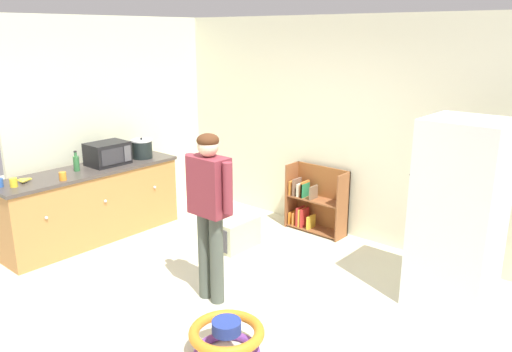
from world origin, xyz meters
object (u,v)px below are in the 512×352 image
(pet_carrier, at_px, (233,232))
(bookshelf, at_px, (314,203))
(crock_pot, at_px, (142,149))
(baby_walker, at_px, (227,339))
(green_glass_bottle, at_px, (76,163))
(banana_bunch, at_px, (25,180))
(yellow_cup, at_px, (14,183))
(kitchen_counter, at_px, (92,204))
(orange_cup, at_px, (63,176))
(refrigerator, at_px, (458,215))
(standing_person, at_px, (209,203))
(microwave, at_px, (108,154))

(pet_carrier, bearing_deg, bookshelf, 68.12)
(bookshelf, xyz_separation_m, crock_pot, (-1.88, -1.26, 0.65))
(baby_walker, bearing_deg, green_glass_bottle, 170.31)
(pet_carrier, bearing_deg, banana_bunch, -131.44)
(baby_walker, bearing_deg, yellow_cup, -174.50)
(kitchen_counter, bearing_deg, bookshelf, 46.49)
(baby_walker, height_order, crock_pot, crock_pot)
(crock_pot, bearing_deg, orange_cup, -81.82)
(refrigerator, xyz_separation_m, standing_person, (-1.77, -1.44, 0.09))
(bookshelf, bearing_deg, banana_bunch, -124.90)
(banana_bunch, height_order, yellow_cup, yellow_cup)
(baby_walker, relative_size, crock_pot, 2.20)
(standing_person, height_order, microwave, standing_person)
(green_glass_bottle, distance_m, yellow_cup, 0.79)
(pet_carrier, height_order, yellow_cup, yellow_cup)
(kitchen_counter, height_order, refrigerator, refrigerator)
(pet_carrier, bearing_deg, standing_person, -56.19)
(baby_walker, xyz_separation_m, pet_carrier, (-1.44, 1.60, 0.02))
(microwave, bearing_deg, pet_carrier, 24.14)
(refrigerator, relative_size, banana_bunch, 11.24)
(pet_carrier, relative_size, banana_bunch, 3.49)
(refrigerator, relative_size, bookshelf, 2.09)
(banana_bunch, bearing_deg, microwave, 89.10)
(microwave, bearing_deg, baby_walker, -17.48)
(microwave, distance_m, green_glass_bottle, 0.42)
(standing_person, height_order, green_glass_bottle, standing_person)
(refrigerator, relative_size, pet_carrier, 3.22)
(refrigerator, distance_m, bookshelf, 2.21)
(bookshelf, relative_size, pet_carrier, 1.54)
(bookshelf, xyz_separation_m, banana_bunch, (-1.95, -2.79, 0.56))
(crock_pot, xyz_separation_m, green_glass_bottle, (-0.07, -0.91, -0.02))
(crock_pot, bearing_deg, standing_person, -21.71)
(banana_bunch, bearing_deg, refrigerator, 27.91)
(refrigerator, xyz_separation_m, microwave, (-3.97, -1.07, 0.15))
(refrigerator, xyz_separation_m, bookshelf, (-2.04, 0.68, -0.52))
(kitchen_counter, relative_size, crock_pot, 8.20)
(standing_person, xyz_separation_m, orange_cup, (-1.98, -0.36, -0.04))
(bookshelf, height_order, pet_carrier, bookshelf)
(standing_person, distance_m, green_glass_bottle, 2.22)
(green_glass_bottle, bearing_deg, kitchen_counter, 81.22)
(pet_carrier, xyz_separation_m, microwave, (-1.50, -0.67, 0.86))
(bookshelf, bearing_deg, kitchen_counter, -133.51)
(pet_carrier, bearing_deg, refrigerator, 9.06)
(microwave, relative_size, orange_cup, 5.05)
(green_glass_bottle, xyz_separation_m, yellow_cup, (0.07, -0.78, -0.05))
(refrigerator, distance_m, microwave, 4.11)
(refrigerator, xyz_separation_m, baby_walker, (-1.03, -1.99, -0.73))
(banana_bunch, distance_m, yellow_cup, 0.18)
(pet_carrier, xyz_separation_m, yellow_cup, (-1.45, -1.88, 0.77))
(green_glass_bottle, bearing_deg, refrigerator, 20.45)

